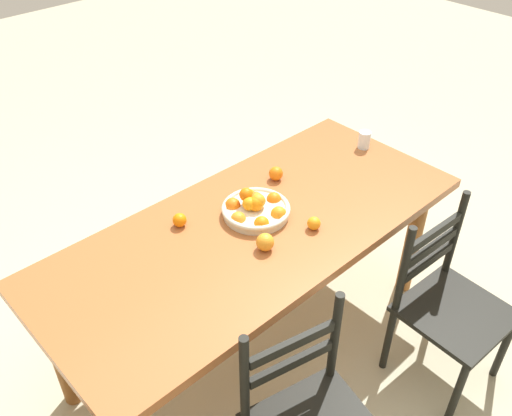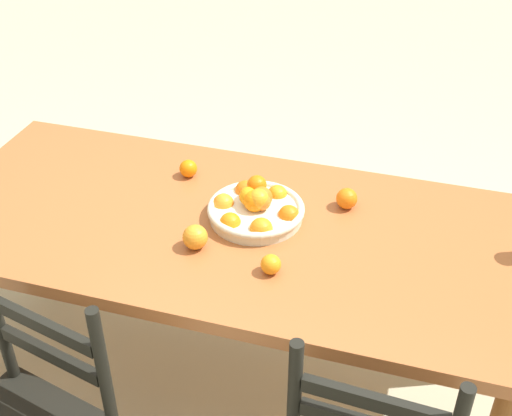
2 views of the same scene
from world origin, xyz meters
The scene contains 9 objects.
ground_plane centered at (0.00, 0.00, 0.00)m, with size 12.00×12.00×0.00m, color #B6B192.
dining_table centered at (0.00, 0.00, 0.67)m, with size 2.04×0.89×0.77m.
chair_by_cabinet centered at (-0.54, 0.74, 0.44)m, with size 0.47×0.47×0.92m.
fruit_bowl centered at (-0.06, -0.05, 0.81)m, with size 0.32×0.32×0.13m.
orange_loose_0 centered at (0.25, -0.23, 0.81)m, with size 0.06×0.06×0.06m, color orange.
orange_loose_1 centered at (-0.33, -0.20, 0.81)m, with size 0.07×0.07×0.07m, color orange.
orange_loose_2 centered at (-0.18, 0.20, 0.80)m, with size 0.06×0.06×0.06m, color orange.
orange_loose_3 centered at (0.08, 0.15, 0.81)m, with size 0.08×0.08×0.08m, color orange.
drinking_glass centered at (-0.91, -0.09, 0.82)m, with size 0.07×0.07×0.10m, color silver.
Camera 1 is at (1.33, 1.43, 2.36)m, focal length 38.68 mm.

